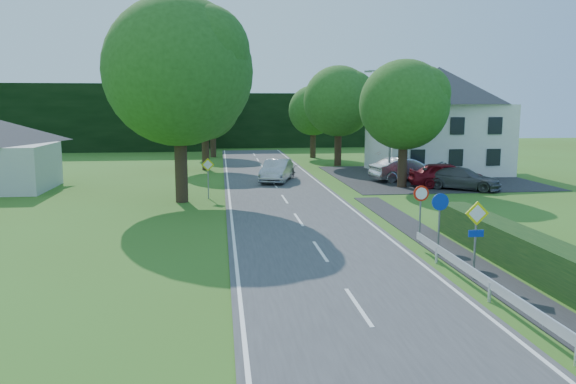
{
  "coord_description": "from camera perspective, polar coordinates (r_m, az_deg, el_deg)",
  "views": [
    {
      "loc": [
        -3.73,
        -8.61,
        5.62
      ],
      "look_at": [
        -0.53,
        17.96,
        1.42
      ],
      "focal_mm": 35.0,
      "sensor_mm": 36.0,
      "label": 1
    }
  ],
  "objects": [
    {
      "name": "road",
      "position": [
        29.39,
        0.54,
        -2.06
      ],
      "size": [
        7.0,
        80.0,
        0.04
      ],
      "primitive_type": "cube",
      "color": "#3D3D3F",
      "rests_on": "ground"
    },
    {
      "name": "tree_left_back",
      "position": [
        60.63,
        -7.67,
        7.34
      ],
      "size": [
        6.6,
        6.6,
        8.07
      ],
      "primitive_type": null,
      "color": "#244F17",
      "rests_on": "ground"
    },
    {
      "name": "parasol",
      "position": [
        45.85,
        10.17,
        3.04
      ],
      "size": [
        2.54,
        2.57,
        1.98
      ],
      "primitive_type": "imported",
      "rotation": [
        0.0,
        0.0,
        0.19
      ],
      "color": "red",
      "rests_on": "parking_pad"
    },
    {
      "name": "sign_speed_limit",
      "position": [
        23.35,
        13.35,
        -0.82
      ],
      "size": [
        0.64,
        0.11,
        2.37
      ],
      "color": "gray",
      "rests_on": "ground"
    },
    {
      "name": "treeline_left",
      "position": [
        74.68,
        -26.04,
        6.78
      ],
      "size": [
        44.0,
        6.0,
        8.0
      ],
      "primitive_type": "cube",
      "color": "black",
      "rests_on": "ground"
    },
    {
      "name": "tree_right_far",
      "position": [
        51.74,
        5.14,
        7.7
      ],
      "size": [
        7.4,
        7.4,
        9.09
      ],
      "primitive_type": null,
      "color": "#244F17",
      "rests_on": "ground"
    },
    {
      "name": "tree_main",
      "position": [
        32.69,
        -11.0,
        9.11
      ],
      "size": [
        9.4,
        9.4,
        11.64
      ],
      "primitive_type": null,
      "color": "#244F17",
      "rests_on": "ground"
    },
    {
      "name": "streetlight",
      "position": [
        40.39,
        10.18,
        7.14
      ],
      "size": [
        2.03,
        0.18,
        8.0
      ],
      "color": "gray",
      "rests_on": "ground"
    },
    {
      "name": "treeline_right",
      "position": [
        75.55,
        2.07,
        7.31
      ],
      "size": [
        30.0,
        5.0,
        7.0
      ],
      "primitive_type": "cube",
      "color": "black",
      "rests_on": "ground"
    },
    {
      "name": "parked_car_silver_a",
      "position": [
        42.1,
        11.83,
        2.28
      ],
      "size": [
        5.42,
        2.82,
        1.7
      ],
      "primitive_type": "imported",
      "rotation": [
        0.0,
        0.0,
        1.78
      ],
      "color": "#B4B4B9",
      "rests_on": "parking_pad"
    },
    {
      "name": "parked_car_grey",
      "position": [
        38.83,
        17.29,
        1.32
      ],
      "size": [
        5.15,
        4.52,
        1.43
      ],
      "primitive_type": "imported",
      "rotation": [
        0.0,
        0.0,
        0.94
      ],
      "color": "#47474C",
      "rests_on": "parking_pad"
    },
    {
      "name": "moving_car",
      "position": [
        40.76,
        -1.16,
        2.19
      ],
      "size": [
        3.01,
        5.18,
        1.61
      ],
      "primitive_type": "imported",
      "rotation": [
        0.0,
        0.0,
        -0.28
      ],
      "color": "#A7A7AB",
      "rests_on": "road"
    },
    {
      "name": "sign_priority_right",
      "position": [
        18.82,
        18.58,
        -3.27
      ],
      "size": [
        0.78,
        0.09,
        2.59
      ],
      "color": "gray",
      "rests_on": "ground"
    },
    {
      "name": "tree_right_mid",
      "position": [
        38.62,
        11.67,
        6.76
      ],
      "size": [
        7.0,
        7.0,
        8.58
      ],
      "primitive_type": null,
      "color": "#244F17",
      "rests_on": "ground"
    },
    {
      "name": "parked_car_silver_b",
      "position": [
        45.3,
        15.65,
        2.38
      ],
      "size": [
        5.36,
        4.27,
        1.36
      ],
      "primitive_type": "imported",
      "rotation": [
        0.0,
        0.0,
        2.06
      ],
      "color": "#A8A7AE",
      "rests_on": "parking_pad"
    },
    {
      "name": "line_centre",
      "position": [
        29.38,
        0.54,
        -2.02
      ],
      "size": [
        0.12,
        80.0,
        0.01
      ],
      "primitive_type": null,
      "color": "white",
      "rests_on": "road"
    },
    {
      "name": "sign_roundabout",
      "position": [
        21.54,
        15.16,
        -1.95
      ],
      "size": [
        0.64,
        0.08,
        2.37
      ],
      "color": "gray",
      "rests_on": "ground"
    },
    {
      "name": "motorcycle",
      "position": [
        43.07,
        0.55,
        2.15
      ],
      "size": [
        0.94,
        1.99,
        1.01
      ],
      "primitive_type": "imported",
      "rotation": [
        0.0,
        0.0,
        -0.14
      ],
      "color": "black",
      "rests_on": "road"
    },
    {
      "name": "tree_left_far",
      "position": [
        48.64,
        -8.44,
        7.26
      ],
      "size": [
        7.0,
        7.0,
        8.58
      ],
      "primitive_type": null,
      "color": "#244F17",
      "rests_on": "ground"
    },
    {
      "name": "sign_priority_left",
      "position": [
        33.82,
        -8.14,
        2.21
      ],
      "size": [
        0.78,
        0.09,
        2.44
      ],
      "color": "gray",
      "rests_on": "ground"
    },
    {
      "name": "tree_right_back",
      "position": [
        59.44,
        2.57,
        7.14
      ],
      "size": [
        6.2,
        6.2,
        7.56
      ],
      "primitive_type": null,
      "color": "#244F17",
      "rests_on": "ground"
    },
    {
      "name": "house_white",
      "position": [
        48.02,
        14.91,
        7.18
      ],
      "size": [
        10.6,
        8.4,
        8.6
      ],
      "color": "white",
      "rests_on": "ground"
    },
    {
      "name": "line_edge_left",
      "position": [
        29.15,
        -5.81,
        -2.15
      ],
      "size": [
        0.12,
        80.0,
        0.01
      ],
      "primitive_type": "cube",
      "color": "white",
      "rests_on": "road"
    },
    {
      "name": "parking_pad",
      "position": [
        44.83,
        13.73,
        1.49
      ],
      "size": [
        14.0,
        16.0,
        0.04
      ],
      "primitive_type": "cube",
      "color": "black",
      "rests_on": "ground"
    },
    {
      "name": "parked_car_red",
      "position": [
        39.47,
        15.81,
        1.7
      ],
      "size": [
        5.19,
        2.62,
        1.69
      ],
      "primitive_type": "imported",
      "rotation": [
        0.0,
        0.0,
        1.44
      ],
      "color": "maroon",
      "rests_on": "parking_pad"
    },
    {
      "name": "line_edge_right",
      "position": [
        29.97,
        6.72,
        -1.86
      ],
      "size": [
        0.12,
        80.0,
        0.01
      ],
      "primitive_type": "cube",
      "color": "white",
      "rests_on": "road"
    }
  ]
}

